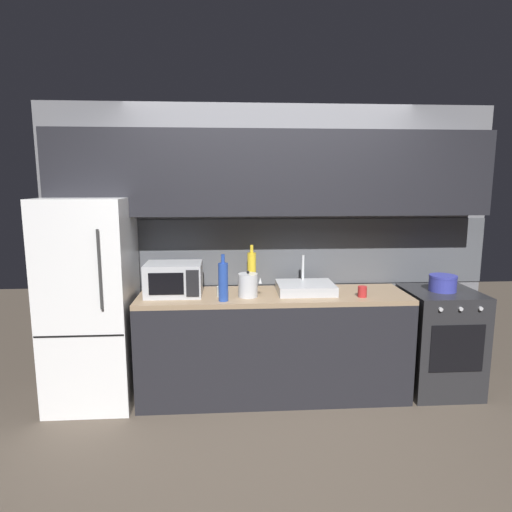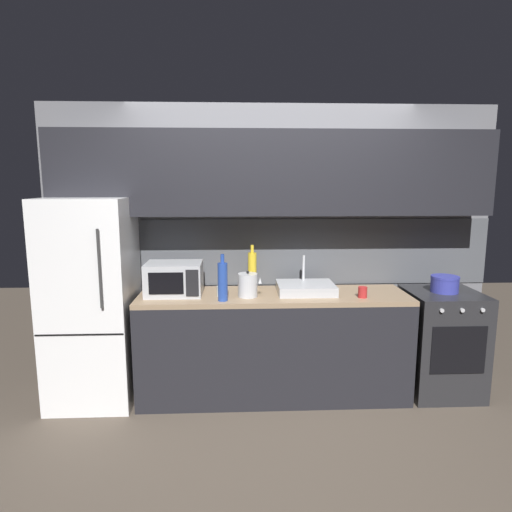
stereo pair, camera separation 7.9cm
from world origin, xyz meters
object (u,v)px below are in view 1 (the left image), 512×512
wine_bottle_blue (223,281)px  mug_red (362,292)px  microwave (174,279)px  refrigerator (91,302)px  oven_range (439,341)px  mug_clear (221,291)px  wine_bottle_yellow (252,270)px  kettle (248,285)px  cooking_pot (443,283)px

wine_bottle_blue → mug_red: wine_bottle_blue is taller
microwave → wine_bottle_blue: 0.46m
refrigerator → oven_range: 3.00m
refrigerator → mug_clear: (1.07, -0.06, 0.09)m
wine_bottle_yellow → kettle: bearing=-98.9°
wine_bottle_blue → oven_range: bearing=5.8°
refrigerator → wine_bottle_blue: bearing=-10.1°
refrigerator → kettle: 1.30m
mug_clear → wine_bottle_yellow: bearing=46.8°
microwave → wine_bottle_blue: size_ratio=1.23×
refrigerator → mug_red: size_ratio=19.15×
oven_range → cooking_pot: bearing=159.5°
wine_bottle_yellow → mug_red: 0.97m
oven_range → wine_bottle_blue: (-1.89, -0.19, 0.61)m
kettle → wine_bottle_blue: 0.24m
microwave → mug_clear: microwave is taller
wine_bottle_blue → mug_red: bearing=2.2°
refrigerator → wine_bottle_blue: refrigerator is taller
cooking_pot → mug_red: bearing=-168.6°
kettle → wine_bottle_yellow: wine_bottle_yellow is taller
oven_range → mug_clear: bearing=-178.2°
kettle → cooking_pot: kettle is taller
kettle → cooking_pot: bearing=2.6°
mug_clear → kettle: bearing=-4.0°
wine_bottle_blue → refrigerator: bearing=169.9°
wine_bottle_blue → mug_red: size_ratio=4.18×
microwave → cooking_pot: (2.29, -0.02, -0.07)m
kettle → cooking_pot: 1.68m
refrigerator → wine_bottle_yellow: refrigerator is taller
wine_bottle_blue → mug_clear: wine_bottle_blue is taller
kettle → wine_bottle_blue: bearing=-149.7°
mug_red → microwave: bearing=173.7°
microwave → mug_red: (1.54, -0.17, -0.09)m
refrigerator → mug_red: bearing=-3.9°
wine_bottle_blue → cooking_pot: bearing=5.9°
microwave → wine_bottle_yellow: wine_bottle_yellow is taller
wine_bottle_yellow → mug_clear: size_ratio=4.49×
microwave → kettle: bearing=-8.8°
oven_range → wine_bottle_blue: wine_bottle_blue is taller
refrigerator → microwave: (0.68, 0.02, 0.18)m
microwave → cooking_pot: 2.29m
wine_bottle_blue → mug_clear: bearing=97.5°
kettle → refrigerator: bearing=176.6°
microwave → cooking_pot: microwave is taller
cooking_pot → microwave: bearing=179.5°
wine_bottle_yellow → mug_red: wine_bottle_yellow is taller
mug_clear → mug_red: (1.15, -0.09, 0.00)m
kettle → wine_bottle_blue: wine_bottle_blue is taller
wine_bottle_yellow → wine_bottle_blue: bearing=-120.8°
refrigerator → oven_range: (2.98, -0.00, -0.40)m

